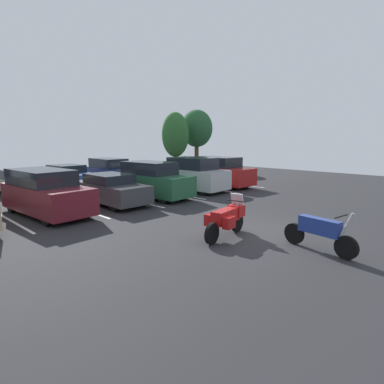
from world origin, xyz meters
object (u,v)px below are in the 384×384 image
at_px(car_maroon, 46,193).
at_px(car_charcoal, 111,189).
at_px(motorcycle_touring, 227,218).
at_px(car_silver, 194,175).
at_px(car_far_champagne, 23,183).
at_px(motorcycle_second, 320,232).
at_px(car_far_navy, 111,172).
at_px(car_red, 218,172).
at_px(car_green, 153,180).
at_px(car_far_blue, 69,177).

relative_size(car_maroon, car_charcoal, 1.07).
relative_size(motorcycle_touring, car_silver, 0.52).
xyz_separation_m(car_charcoal, car_far_champagne, (-2.10, 5.97, -0.05)).
bearing_deg(motorcycle_second, car_far_navy, 79.12).
relative_size(car_far_champagne, car_far_navy, 1.07).
height_order(car_silver, car_red, car_silver).
height_order(motorcycle_touring, car_maroon, car_maroon).
xyz_separation_m(car_green, car_silver, (3.17, 0.01, 0.05)).
bearing_deg(car_red, car_charcoal, -179.38).
height_order(car_green, car_far_blue, car_green).
xyz_separation_m(car_charcoal, car_green, (2.53, -0.14, 0.23)).
distance_m(car_charcoal, car_far_champagne, 6.33).
distance_m(car_charcoal, car_far_navy, 7.03).
height_order(motorcycle_second, car_far_navy, car_far_navy).
bearing_deg(motorcycle_touring, car_far_champagne, 97.94).
distance_m(motorcycle_touring, car_green, 7.76).
bearing_deg(car_far_blue, car_maroon, -121.43).
distance_m(motorcycle_touring, car_far_blue, 13.72).
bearing_deg(car_far_champagne, car_far_blue, 6.50).
distance_m(car_maroon, car_green, 5.63).
xyz_separation_m(motorcycle_second, car_silver, (5.14, 9.95, 0.43)).
distance_m(motorcycle_second, car_far_navy, 16.38).
bearing_deg(car_maroon, car_far_blue, 58.57).
relative_size(car_green, car_silver, 1.05).
relative_size(car_maroon, car_far_champagne, 1.03).
relative_size(motorcycle_touring, car_charcoal, 0.50).
distance_m(car_silver, car_far_navy, 6.46).
xyz_separation_m(car_far_champagne, car_far_navy, (5.75, 0.03, 0.21)).
relative_size(motorcycle_second, car_far_navy, 0.51).
bearing_deg(car_silver, car_far_blue, 127.48).
height_order(motorcycle_second, car_far_blue, car_far_blue).
relative_size(motorcycle_touring, car_green, 0.50).
bearing_deg(car_far_navy, car_red, -51.51).
relative_size(car_charcoal, car_silver, 1.04).
distance_m(car_green, car_far_blue, 6.67).
relative_size(car_charcoal, car_green, 0.99).
height_order(car_charcoal, car_green, car_green).
distance_m(car_maroon, car_far_champagne, 6.10).
xyz_separation_m(car_green, car_far_navy, (1.13, 6.14, -0.06)).
distance_m(motorcycle_second, car_maroon, 10.69).
xyz_separation_m(motorcycle_second, car_maroon, (-3.66, 10.04, 0.37)).
height_order(car_maroon, car_green, car_green).
xyz_separation_m(motorcycle_touring, car_far_blue, (1.01, 13.69, 0.11)).
height_order(car_red, car_far_blue, car_red).
distance_m(car_maroon, car_far_navy, 9.06).
bearing_deg(car_charcoal, motorcycle_touring, -91.83).
height_order(motorcycle_second, car_far_champagne, car_far_champagne).
xyz_separation_m(motorcycle_second, car_far_navy, (3.09, 16.08, 0.32)).
xyz_separation_m(car_silver, car_far_navy, (-2.05, 6.13, -0.11)).
bearing_deg(car_green, car_far_champagne, 127.13).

